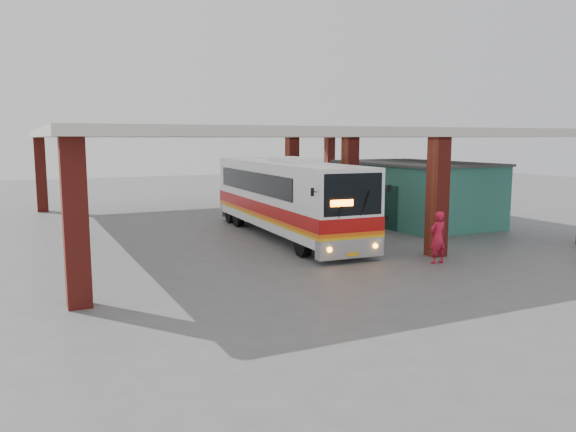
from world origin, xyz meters
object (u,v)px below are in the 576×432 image
(red_chair, at_px, (351,213))
(coach_bus, at_px, (286,197))
(pedestrian, at_px, (438,237))
(motorcycle, at_px, (382,220))

(red_chair, bearing_deg, coach_bus, -140.50)
(pedestrian, distance_m, red_chair, 10.63)
(motorcycle, height_order, red_chair, motorcycle)
(red_chair, bearing_deg, pedestrian, -96.60)
(motorcycle, bearing_deg, pedestrian, -177.72)
(coach_bus, xyz_separation_m, red_chair, (5.31, 3.09, -1.37))
(coach_bus, height_order, motorcycle, coach_bus)
(pedestrian, bearing_deg, red_chair, -107.54)
(motorcycle, xyz_separation_m, pedestrian, (-2.51, -6.81, 0.46))
(pedestrian, xyz_separation_m, red_chair, (2.91, 10.21, -0.54))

